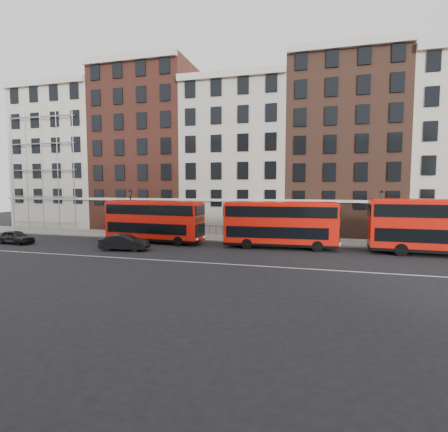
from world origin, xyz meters
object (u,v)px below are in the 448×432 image
(bus_d, at_px, (441,225))
(car_rear, at_px, (16,237))
(car_front, at_px, (124,242))
(bus_c, at_px, (280,223))
(bus_b, at_px, (154,220))

(bus_d, distance_m, car_rear, 39.80)
(bus_d, xyz_separation_m, car_front, (-26.87, -4.71, -1.82))
(bus_c, relative_size, car_front, 2.39)
(bus_d, bearing_deg, bus_c, -178.51)
(bus_b, xyz_separation_m, bus_c, (12.89, -0.00, 0.02))
(bus_c, relative_size, bus_d, 0.93)
(bus_c, bearing_deg, bus_b, 177.18)
(car_rear, height_order, car_front, car_front)
(car_rear, bearing_deg, bus_b, -66.45)
(bus_b, height_order, bus_c, bus_c)
(bus_d, xyz_separation_m, car_rear, (-39.53, -4.27, -1.86))
(bus_d, bearing_deg, car_front, -168.59)
(bus_c, height_order, car_front, bus_c)
(bus_b, distance_m, car_rear, 14.05)
(bus_b, xyz_separation_m, car_front, (-0.63, -4.71, -1.60))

